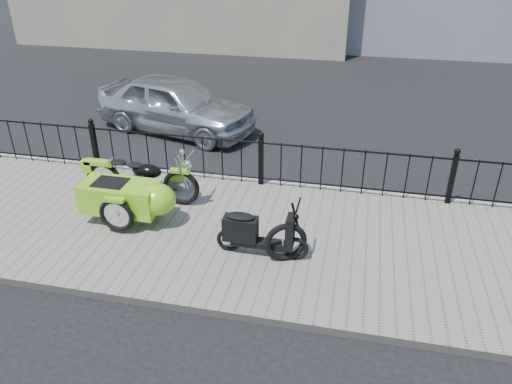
% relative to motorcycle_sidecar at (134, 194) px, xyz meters
% --- Properties ---
extents(ground, '(120.00, 120.00, 0.00)m').
position_rel_motorcycle_sidecar_xyz_m(ground, '(1.86, 0.41, -0.59)').
color(ground, black).
rests_on(ground, ground).
extents(sidewalk, '(30.00, 3.80, 0.12)m').
position_rel_motorcycle_sidecar_xyz_m(sidewalk, '(1.86, -0.09, -0.53)').
color(sidewalk, gray).
rests_on(sidewalk, ground).
extents(curb, '(30.00, 0.10, 0.12)m').
position_rel_motorcycle_sidecar_xyz_m(curb, '(1.86, 1.85, -0.53)').
color(curb, gray).
rests_on(curb, ground).
extents(iron_fence, '(14.11, 0.11, 1.08)m').
position_rel_motorcycle_sidecar_xyz_m(iron_fence, '(1.86, 1.71, -0.01)').
color(iron_fence, black).
rests_on(iron_fence, sidewalk).
extents(motorcycle_sidecar, '(2.28, 1.48, 0.98)m').
position_rel_motorcycle_sidecar_xyz_m(motorcycle_sidecar, '(0.00, 0.00, 0.00)').
color(motorcycle_sidecar, black).
rests_on(motorcycle_sidecar, sidewalk).
extents(scooter, '(1.44, 0.42, 0.98)m').
position_rel_motorcycle_sidecar_xyz_m(scooter, '(2.26, -0.61, -0.10)').
color(scooter, black).
rests_on(scooter, sidewalk).
extents(spare_tire, '(0.64, 0.33, 0.65)m').
position_rel_motorcycle_sidecar_xyz_m(spare_tire, '(2.74, -0.68, -0.15)').
color(spare_tire, black).
rests_on(spare_tire, sidewalk).
extents(sedan_car, '(4.33, 2.62, 1.38)m').
position_rel_motorcycle_sidecar_xyz_m(sedan_car, '(-0.85, 4.33, 0.10)').
color(sedan_car, silver).
rests_on(sedan_car, ground).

